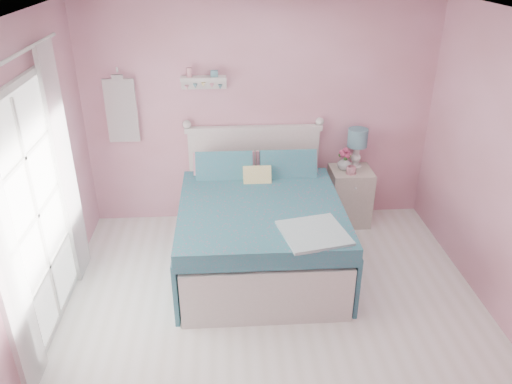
{
  "coord_description": "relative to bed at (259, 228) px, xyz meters",
  "views": [
    {
      "loc": [
        -0.4,
        -3.26,
        3.09
      ],
      "look_at": [
        -0.11,
        1.2,
        0.84
      ],
      "focal_mm": 35.0,
      "sensor_mm": 36.0,
      "label": 1
    }
  ],
  "objects": [
    {
      "name": "floor",
      "position": [
        0.07,
        -1.22,
        -0.4
      ],
      "size": [
        4.5,
        4.5,
        0.0
      ],
      "primitive_type": "plane",
      "color": "white",
      "rests_on": "ground"
    },
    {
      "name": "room_shell",
      "position": [
        0.07,
        -1.22,
        1.18
      ],
      "size": [
        4.5,
        4.5,
        4.5
      ],
      "color": "#BD7881",
      "rests_on": "floor"
    },
    {
      "name": "bed",
      "position": [
        0.0,
        0.0,
        0.0
      ],
      "size": [
        1.61,
        2.05,
        1.18
      ],
      "rotation": [
        0.0,
        0.0,
        -0.0
      ],
      "color": "silver",
      "rests_on": "floor"
    },
    {
      "name": "nightstand",
      "position": [
        1.14,
        0.77,
        -0.06
      ],
      "size": [
        0.48,
        0.47,
        0.69
      ],
      "color": "beige",
      "rests_on": "floor"
    },
    {
      "name": "table_lamp",
      "position": [
        1.2,
        0.88,
        0.61
      ],
      "size": [
        0.23,
        0.23,
        0.46
      ],
      "color": "white",
      "rests_on": "nightstand"
    },
    {
      "name": "vase",
      "position": [
        1.05,
        0.79,
        0.37
      ],
      "size": [
        0.17,
        0.17,
        0.17
      ],
      "primitive_type": "imported",
      "rotation": [
        0.0,
        0.0,
        0.05
      ],
      "color": "#B7C3C1",
      "rests_on": "nightstand"
    },
    {
      "name": "teacup",
      "position": [
        1.11,
        0.67,
        0.33
      ],
      "size": [
        0.13,
        0.13,
        0.09
      ],
      "primitive_type": "imported",
      "rotation": [
        0.0,
        0.0,
        0.14
      ],
      "color": "pink",
      "rests_on": "nightstand"
    },
    {
      "name": "roses",
      "position": [
        1.05,
        0.79,
        0.49
      ],
      "size": [
        0.14,
        0.11,
        0.12
      ],
      "color": "#C24270",
      "rests_on": "vase"
    },
    {
      "name": "wall_shelf",
      "position": [
        -0.55,
        0.97,
        1.33
      ],
      "size": [
        0.5,
        0.15,
        0.25
      ],
      "color": "silver",
      "rests_on": "room_shell"
    },
    {
      "name": "hanging_dress",
      "position": [
        -1.48,
        0.96,
        1.0
      ],
      "size": [
        0.34,
        0.03,
        0.72
      ],
      "primitive_type": "cube",
      "color": "white",
      "rests_on": "room_shell"
    },
    {
      "name": "french_door",
      "position": [
        -1.9,
        -0.82,
        0.67
      ],
      "size": [
        0.04,
        1.32,
        2.16
      ],
      "color": "silver",
      "rests_on": "floor"
    },
    {
      "name": "curtain_near",
      "position": [
        -1.84,
        -1.57,
        0.78
      ],
      "size": [
        0.04,
        0.4,
        2.32
      ],
      "primitive_type": "cube",
      "color": "white",
      "rests_on": "floor"
    },
    {
      "name": "curtain_far",
      "position": [
        -1.84,
        -0.08,
        0.78
      ],
      "size": [
        0.04,
        0.4,
        2.32
      ],
      "primitive_type": "cube",
      "color": "white",
      "rests_on": "floor"
    }
  ]
}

